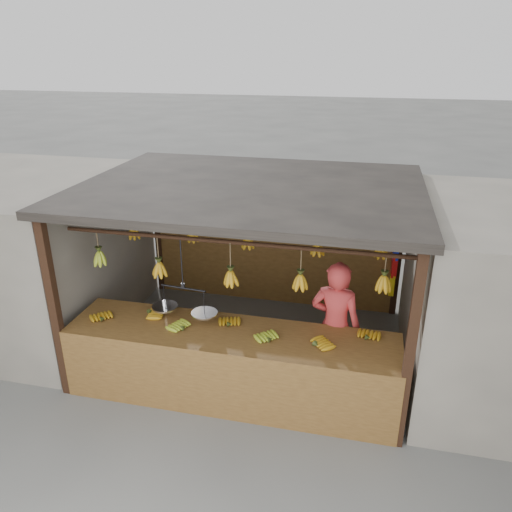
# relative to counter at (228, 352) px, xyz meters

# --- Properties ---
(ground) EXTENTS (80.00, 80.00, 0.00)m
(ground) POSITION_rel_counter_xyz_m (-0.02, 1.24, -0.72)
(ground) COLOR #5B5B57
(stall) EXTENTS (4.30, 3.30, 2.40)m
(stall) POSITION_rel_counter_xyz_m (-0.02, 1.57, 1.25)
(stall) COLOR black
(stall) RESTS_ON ground
(neighbor_left) EXTENTS (3.00, 3.00, 2.30)m
(neighbor_left) POSITION_rel_counter_xyz_m (-3.62, 1.24, 0.43)
(neighbor_left) COLOR slate
(neighbor_left) RESTS_ON ground
(counter) EXTENTS (3.94, 0.90, 0.96)m
(counter) POSITION_rel_counter_xyz_m (0.00, 0.00, 0.00)
(counter) COLOR brown
(counter) RESTS_ON ground
(hanging_bananas) EXTENTS (3.61, 2.21, 0.38)m
(hanging_bananas) POSITION_rel_counter_xyz_m (-0.02, 1.23, 0.91)
(hanging_bananas) COLOR #92A523
(hanging_bananas) RESTS_ON ground
(balance_scale) EXTENTS (0.83, 0.35, 0.95)m
(balance_scale) POSITION_rel_counter_xyz_m (-0.61, 0.24, 0.39)
(balance_scale) COLOR black
(balance_scale) RESTS_ON ground
(vendor) EXTENTS (0.68, 0.51, 1.70)m
(vendor) POSITION_rel_counter_xyz_m (1.18, 0.64, 0.13)
(vendor) COLOR #BF3333
(vendor) RESTS_ON ground
(bag_bundles) EXTENTS (0.08, 0.26, 1.20)m
(bag_bundles) POSITION_rel_counter_xyz_m (1.92, 2.59, 0.32)
(bag_bundles) COLOR #199926
(bag_bundles) RESTS_ON ground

